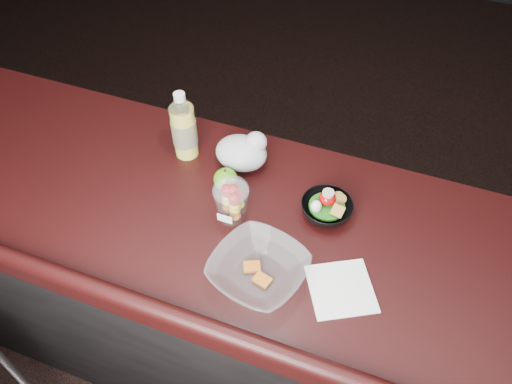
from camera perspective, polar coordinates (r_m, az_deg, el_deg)
room_shell at (r=0.66m, az=-6.53°, el=20.37°), size 8.00×8.00×8.00m
counter at (r=1.84m, az=1.12°, el=-13.45°), size 4.06×0.71×1.02m
lemonade_bottle at (r=1.56m, az=-8.22°, el=7.06°), size 0.08×0.08×0.24m
fruit_cup at (r=1.38m, az=-2.84°, el=-0.95°), size 0.10×0.10×0.14m
green_apple at (r=1.48m, az=-3.50°, el=1.47°), size 0.07×0.07×0.08m
plastic_bag at (r=1.54m, az=-1.47°, el=4.65°), size 0.16×0.13×0.12m
snack_bowl at (r=1.43m, az=8.04°, el=-1.76°), size 0.17×0.17×0.08m
takeout_bowl at (r=1.29m, az=0.28°, el=-8.83°), size 0.29×0.29×0.06m
paper_napkin at (r=1.31m, az=9.70°, el=-10.84°), size 0.22×0.22×0.00m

